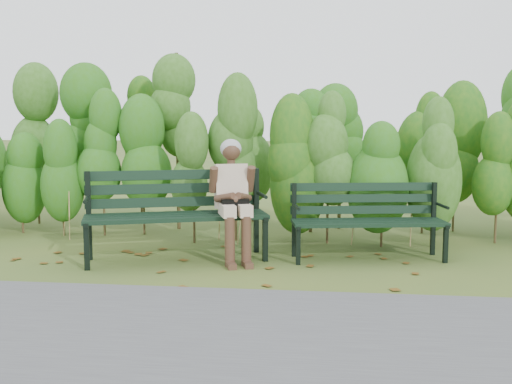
# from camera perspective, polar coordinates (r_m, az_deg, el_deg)

# --- Properties ---
(ground) EXTENTS (80.00, 80.00, 0.00)m
(ground) POSITION_cam_1_polar(r_m,az_deg,el_deg) (6.41, -0.37, -7.04)
(ground) COLOR #3C5625
(footpath) EXTENTS (60.00, 2.50, 0.01)m
(footpath) POSITION_cam_1_polar(r_m,az_deg,el_deg) (4.33, -4.10, -13.88)
(footpath) COLOR #474749
(footpath) RESTS_ON ground
(hedge_band) EXTENTS (11.04, 1.67, 2.42)m
(hedge_band) POSITION_cam_1_polar(r_m,az_deg,el_deg) (8.08, 1.27, 4.84)
(hedge_band) COLOR #47381E
(hedge_band) RESTS_ON ground
(leaf_litter) EXTENTS (5.87, 2.19, 0.01)m
(leaf_litter) POSITION_cam_1_polar(r_m,az_deg,el_deg) (6.32, 2.47, -7.22)
(leaf_litter) COLOR brown
(leaf_litter) RESTS_ON ground
(bench_left) EXTENTS (2.07, 1.24, 0.99)m
(bench_left) POSITION_cam_1_polar(r_m,az_deg,el_deg) (6.70, -7.66, -1.43)
(bench_left) COLOR black
(bench_left) RESTS_ON ground
(bench_right) EXTENTS (1.75, 0.82, 0.84)m
(bench_right) POSITION_cam_1_polar(r_m,az_deg,el_deg) (6.80, 10.49, -2.11)
(bench_right) COLOR black
(bench_right) RESTS_ON ground
(seated_woman) EXTENTS (0.57, 0.79, 1.33)m
(seated_woman) POSITION_cam_1_polar(r_m,az_deg,el_deg) (6.56, -2.20, 0.07)
(seated_woman) COLOR beige
(seated_woman) RESTS_ON ground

